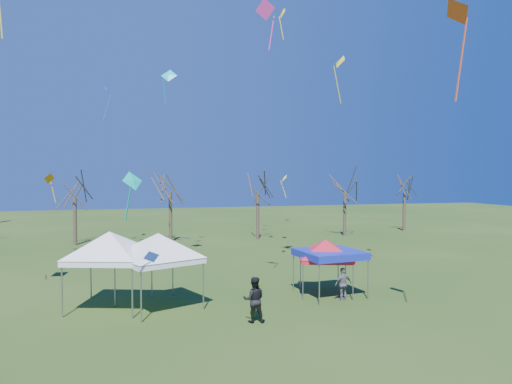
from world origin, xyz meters
TOP-DOWN VIEW (x-y plane):
  - ground at (0.00, 0.00)m, footprint 140.00×140.00m
  - tree_1 at (-10.77, 24.65)m, footprint 3.42×3.42m
  - tree_2 at (-2.37, 24.38)m, footprint 3.71×3.71m
  - tree_3 at (6.03, 24.04)m, footprint 3.59×3.59m
  - tree_4 at (15.36, 24.00)m, footprint 3.58×3.58m
  - tree_5 at (23.72, 26.07)m, footprint 3.39×3.39m
  - tent_white_west at (-6.95, 3.39)m, footprint 4.47×4.47m
  - tent_white_mid at (-4.76, 2.75)m, footprint 4.25×4.25m
  - tent_red at (3.81, 3.05)m, footprint 3.56×3.56m
  - tent_blue at (3.88, 2.70)m, footprint 3.27×3.27m
  - person_grey at (4.11, 1.60)m, footprint 1.01×0.56m
  - person_green at (-0.74, 0.16)m, footprint 0.67×0.56m
  - person_dark at (-1.00, -0.41)m, footprint 1.06×0.91m
  - kite_2 at (-7.74, 21.72)m, footprint 0.97×1.38m
  - kite_5 at (5.12, -5.12)m, footprint 0.84×1.18m
  - kite_17 at (7.59, 9.32)m, footprint 0.77×1.13m
  - kite_13 at (-11.87, 18.46)m, footprint 0.96×0.92m
  - kite_1 at (-5.91, -0.98)m, footprint 1.00×0.89m
  - kite_11 at (-3.39, 12.80)m, footprint 1.28×1.02m
  - kite_19 at (7.51, 20.43)m, footprint 0.59×0.83m
  - kite_18 at (2.46, 6.21)m, footprint 0.37×0.71m
  - kite_27 at (0.38, 2.53)m, footprint 1.01×0.95m

SIDE VIEW (x-z plane):
  - ground at x=0.00m, z-range 0.00..0.00m
  - person_green at x=-0.74m, z-range 0.00..1.56m
  - person_grey at x=4.11m, z-range 0.00..1.64m
  - person_dark at x=-1.00m, z-range 0.00..1.92m
  - tent_blue at x=3.88m, z-range 0.98..3.31m
  - tent_red at x=3.81m, z-range 1.01..4.31m
  - tent_white_mid at x=-4.76m, z-range 1.24..5.29m
  - tent_white_west at x=-6.95m, z-range 1.27..5.41m
  - tree_5 at x=23.72m, z-range 2.00..9.46m
  - tree_1 at x=-10.77m, z-range 2.02..9.56m
  - kite_19 at x=7.51m, z-range 4.85..7.03m
  - kite_13 at x=-11.87m, z-range 4.81..7.09m
  - kite_1 at x=-5.91m, z-range 5.00..6.92m
  - tree_4 at x=15.36m, z-range 2.12..10.00m
  - tree_3 at x=6.03m, z-range 2.12..10.03m
  - tree_2 at x=-2.37m, z-range 2.20..10.38m
  - kite_5 at x=5.12m, z-range 10.04..13.72m
  - kite_11 at x=-3.39m, z-range 11.77..14.19m
  - kite_2 at x=-7.74m, z-range 11.72..14.83m
  - kite_17 at x=7.59m, z-range 12.16..15.37m
  - kite_27 at x=0.38m, z-range 12.86..15.45m
  - kite_18 at x=2.46m, z-range 14.52..16.30m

